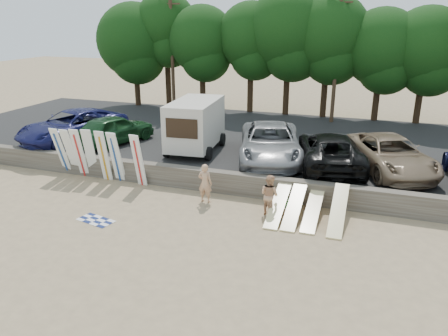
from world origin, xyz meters
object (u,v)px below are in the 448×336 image
at_px(car_1, 114,129).
at_px(cooler, 288,203).
at_px(beachgoer_b, 269,195).
at_px(beachgoer_a, 205,183).
at_px(car_0, 73,126).
at_px(car_2, 270,143).
at_px(car_4, 390,154).
at_px(box_trailer, 195,123).
at_px(car_3, 330,150).

distance_m(car_1, cooler, 11.68).
relative_size(car_1, beachgoer_b, 2.93).
bearing_deg(beachgoer_a, beachgoer_b, 174.88).
height_order(car_0, car_2, car_0).
height_order(car_1, car_4, car_1).
xyz_separation_m(car_4, beachgoer_b, (-4.55, -5.02, -0.68)).
bearing_deg(car_0, box_trailer, 20.81).
relative_size(car_2, beachgoer_a, 3.73).
relative_size(car_3, beachgoer_a, 3.49).
bearing_deg(cooler, car_4, 42.31).
xyz_separation_m(car_0, beachgoer_b, (12.80, -4.55, -0.76)).
xyz_separation_m(car_1, car_4, (14.86, 0.05, -0.02)).
xyz_separation_m(box_trailer, beachgoer_a, (2.41, -4.76, -1.38)).
xyz_separation_m(beachgoer_a, cooler, (3.48, 0.69, -0.71)).
bearing_deg(car_3, box_trailer, -14.63).
bearing_deg(car_3, car_2, -14.16).
bearing_deg(car_4, car_0, 157.51).
distance_m(car_0, car_3, 14.63).
bearing_deg(beachgoer_b, car_1, 3.64).
distance_m(car_2, cooler, 4.51).
distance_m(box_trailer, car_2, 4.20).
height_order(box_trailer, car_0, box_trailer).
relative_size(beachgoer_a, beachgoer_b, 1.03).
xyz_separation_m(box_trailer, car_0, (-7.49, -0.51, -0.64)).
height_order(car_3, cooler, car_3).
height_order(car_1, beachgoer_b, car_1).
xyz_separation_m(car_3, car_4, (2.72, 0.19, -0.02)).
bearing_deg(car_2, car_4, -13.57).
xyz_separation_m(box_trailer, car_3, (7.14, -0.24, -0.70)).
height_order(car_3, beachgoer_a, car_3).
distance_m(box_trailer, beachgoer_b, 7.47).
distance_m(car_3, beachgoer_b, 5.20).
distance_m(car_0, car_4, 17.36).
relative_size(box_trailer, beachgoer_a, 2.60).
height_order(box_trailer, car_4, box_trailer).
xyz_separation_m(car_1, car_2, (9.15, -0.06, 0.05)).
distance_m(box_trailer, cooler, 7.46).
bearing_deg(car_1, car_2, -163.00).
relative_size(car_0, car_3, 1.08).
bearing_deg(car_2, box_trailer, 162.96).
height_order(car_4, beachgoer_a, car_4).
distance_m(car_0, car_2, 11.64).
bearing_deg(car_4, car_3, 160.05).
height_order(car_1, cooler, car_1).
xyz_separation_m(car_1, cooler, (10.89, -3.96, -1.38)).
relative_size(car_1, car_2, 0.77).
bearing_deg(car_2, beachgoer_a, -125.45).
distance_m(car_1, beachgoer_b, 11.46).
distance_m(box_trailer, car_4, 9.89).
bearing_deg(car_3, car_0, -11.63).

